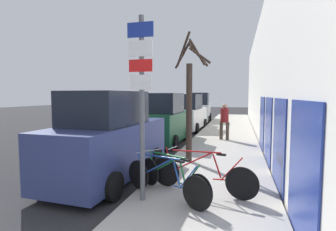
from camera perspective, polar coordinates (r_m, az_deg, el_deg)
name	(u,v)px	position (r m, az deg, el deg)	size (l,w,h in m)	color
ground_plane	(167,145)	(12.61, -0.16, -6.36)	(80.00, 80.00, 0.00)	#28282B
sidewalk_curb	(226,136)	(14.93, 12.46, -4.47)	(3.20, 32.00, 0.15)	#ADA89E
building_facade	(261,79)	(14.72, 19.53, 7.56)	(0.23, 32.00, 6.50)	silver
signpost	(142,98)	(5.43, -5.75, 3.76)	(0.55, 0.13, 3.83)	#595B60
bicycle_0	(164,180)	(5.78, -0.77, -13.93)	(2.14, 1.16, 0.94)	black
bicycle_1	(172,177)	(5.99, 0.87, -13.34)	(1.95, 1.36, 0.92)	black
bicycle_2	(201,175)	(6.15, 7.25, -12.66)	(2.49, 0.68, 0.98)	black
parked_car_0	(109,140)	(7.54, -12.71, -5.18)	(2.11, 4.52, 2.48)	navy
parked_car_1	(164,121)	(12.77, -0.96, -1.19)	(2.06, 4.25, 2.46)	#144728
parked_car_2	(187,114)	(17.79, 4.27, 0.36)	(2.19, 4.65, 2.43)	silver
parked_car_3	(199,109)	(23.20, 6.69, 1.46)	(2.33, 4.90, 2.56)	#B2B7BC
pedestrian_near	(224,119)	(13.29, 12.20, -0.71)	(0.47, 0.40, 1.80)	#4C3D2D
street_tree	(189,100)	(8.77, 4.68, 3.42)	(1.47, 1.25, 4.30)	#3D2D23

